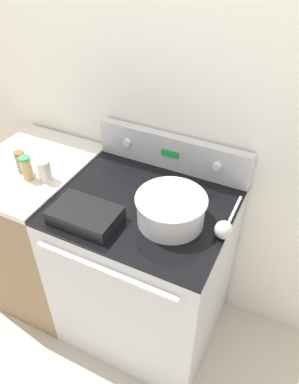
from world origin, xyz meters
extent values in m
plane|color=beige|center=(0.00, 0.00, 0.00)|extent=(12.00, 12.00, 0.00)
cube|color=silver|center=(0.00, 0.71, 1.25)|extent=(8.00, 0.05, 2.50)
cube|color=#BCBCC1|center=(0.00, 0.34, 0.46)|extent=(0.79, 0.67, 0.92)
cube|color=black|center=(0.00, 0.34, 0.93)|extent=(0.79, 0.67, 0.02)
cylinder|color=silver|center=(0.00, -0.02, 0.86)|extent=(0.65, 0.02, 0.02)
cube|color=#BCBCC1|center=(0.00, 0.65, 1.03)|extent=(0.79, 0.05, 0.18)
cylinder|color=white|center=(-0.24, 0.62, 1.04)|extent=(0.04, 0.02, 0.04)
cylinder|color=white|center=(0.24, 0.62, 1.04)|extent=(0.04, 0.02, 0.04)
cube|color=green|center=(0.00, 0.62, 1.04)|extent=(0.09, 0.01, 0.03)
cube|color=#896B4C|center=(-0.66, 0.34, 0.46)|extent=(0.53, 0.67, 0.92)
cube|color=silver|center=(-0.66, 0.34, 0.94)|extent=(0.53, 0.67, 0.03)
cylinder|color=silver|center=(0.15, 0.28, 1.01)|extent=(0.28, 0.28, 0.13)
torus|color=silver|center=(0.15, 0.28, 1.07)|extent=(0.30, 0.30, 0.01)
cylinder|color=beige|center=(0.15, 0.28, 1.05)|extent=(0.26, 0.26, 0.02)
cube|color=black|center=(-0.17, 0.13, 0.97)|extent=(0.29, 0.19, 0.06)
cube|color=tan|center=(-0.17, 0.13, 0.99)|extent=(0.25, 0.16, 0.03)
cylinder|color=#B7B7B7|center=(0.38, 0.43, 0.95)|extent=(0.01, 0.27, 0.01)
sphere|color=#B7B7B7|center=(0.38, 0.29, 0.98)|extent=(0.08, 0.08, 0.08)
cylinder|color=beige|center=(-0.50, 0.27, 1.00)|extent=(0.06, 0.06, 0.10)
cylinder|color=white|center=(-0.50, 0.27, 1.06)|extent=(0.07, 0.07, 0.01)
cylinder|color=tan|center=(-0.57, 0.24, 1.01)|extent=(0.05, 0.05, 0.11)
cylinder|color=green|center=(-0.57, 0.24, 1.07)|extent=(0.05, 0.05, 0.01)
cylinder|color=gray|center=(-0.64, 0.28, 1.01)|extent=(0.05, 0.05, 0.10)
cylinder|color=brown|center=(-0.64, 0.28, 1.06)|extent=(0.05, 0.05, 0.01)
camera|label=1|loc=(0.59, -0.80, 2.04)|focal=35.00mm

